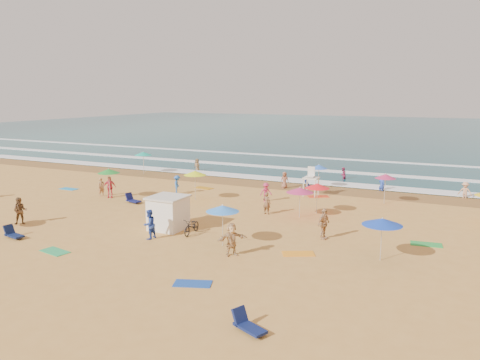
% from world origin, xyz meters
% --- Properties ---
extents(ground, '(220.00, 220.00, 0.00)m').
position_xyz_m(ground, '(0.00, 0.00, 0.00)').
color(ground, gold).
rests_on(ground, ground).
extents(ocean, '(220.00, 140.00, 0.18)m').
position_xyz_m(ocean, '(0.00, 84.00, 0.00)').
color(ocean, '#0C4756').
rests_on(ocean, ground).
extents(wet_sand, '(220.00, 220.00, 0.00)m').
position_xyz_m(wet_sand, '(0.00, 12.50, 0.01)').
color(wet_sand, olive).
rests_on(wet_sand, ground).
extents(surf_foam, '(200.00, 18.70, 0.05)m').
position_xyz_m(surf_foam, '(0.00, 21.32, 0.10)').
color(surf_foam, white).
rests_on(surf_foam, ground).
extents(cabana, '(2.00, 2.00, 2.00)m').
position_xyz_m(cabana, '(-1.68, -4.07, 1.00)').
color(cabana, white).
rests_on(cabana, ground).
extents(cabana_roof, '(2.20, 2.20, 0.12)m').
position_xyz_m(cabana_roof, '(-1.68, -4.07, 2.06)').
color(cabana_roof, silver).
rests_on(cabana_roof, cabana).
extents(bicycle, '(0.82, 1.93, 0.98)m').
position_xyz_m(bicycle, '(0.22, -4.37, 0.49)').
color(bicycle, black).
rests_on(bicycle, ground).
extents(lifeguard_stand, '(1.20, 1.20, 2.10)m').
position_xyz_m(lifeguard_stand, '(3.61, 9.22, 1.05)').
color(lifeguard_stand, white).
rests_on(lifeguard_stand, ground).
extents(beach_umbrellas, '(66.98, 26.71, 0.76)m').
position_xyz_m(beach_umbrellas, '(-2.96, -0.01, 2.12)').
color(beach_umbrellas, red).
rests_on(beach_umbrellas, ground).
extents(loungers, '(53.99, 27.19, 0.34)m').
position_xyz_m(loungers, '(5.00, -1.78, 0.17)').
color(loungers, '#0E174A').
rests_on(loungers, ground).
extents(towels, '(47.01, 23.56, 0.03)m').
position_xyz_m(towels, '(-0.60, -1.75, 0.01)').
color(towels, '#B04D16').
rests_on(towels, ground).
extents(beachgoers, '(39.49, 26.21, 2.11)m').
position_xyz_m(beachgoers, '(-0.04, 3.29, 0.79)').
color(beachgoers, brown).
rests_on(beachgoers, ground).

